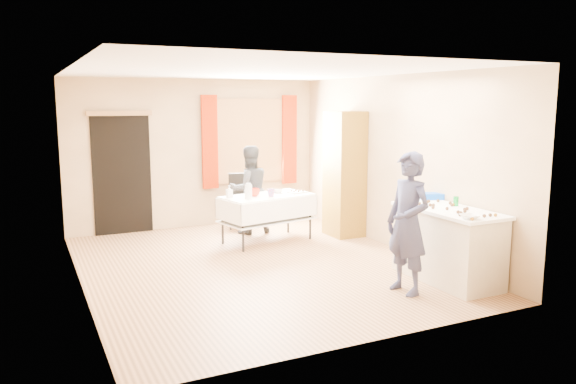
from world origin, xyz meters
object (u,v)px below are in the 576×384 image
chair (240,212)px  girl (408,223)px  woman (249,190)px  cabinet (344,174)px  party_table (267,214)px  counter (447,245)px

chair → girl: 4.13m
girl → woman: girl is taller
cabinet → party_table: 1.46m
girl → woman: size_ratio=1.11×
counter → cabinet: bearing=87.8°
cabinet → chair: size_ratio=2.16×
counter → girl: 0.84m
girl → cabinet: bearing=155.8°
woman → party_table: bearing=94.6°
chair → girl: (0.53, -4.06, 0.54)m
cabinet → woman: (-1.37, 0.82, -0.29)m
chair → girl: bearing=-62.2°
girl → counter: bearing=93.9°
woman → girl: bearing=100.4°
party_table → girl: bearing=-92.2°
cabinet → woman: 1.62m
counter → party_table: bearing=114.0°
party_table → chair: bearing=79.5°
chair → woman: bearing=-70.1°
woman → cabinet: bearing=151.0°
cabinet → girl: (-0.83, -2.78, -0.20)m
counter → woman: 3.69m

